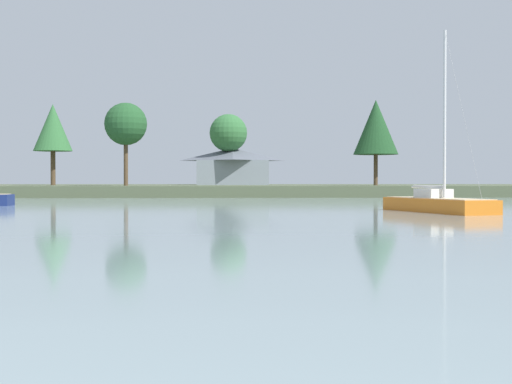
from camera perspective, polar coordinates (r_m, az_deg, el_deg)
far_shore_bank at (r=100.50m, az=-6.15°, el=0.21°), size 227.39×48.02×1.28m
sailboat_orange at (r=43.10m, az=14.51°, el=-1.26°), size 4.73×9.19×11.21m
mooring_buoy_yellow at (r=53.55m, az=15.47°, el=-1.04°), size 0.33×0.33×0.38m
shore_tree_center at (r=97.24m, az=-16.18°, el=5.01°), size 5.10×5.10×10.78m
shore_tree_right_mid at (r=101.02m, az=-2.26°, el=4.78°), size 5.40×5.40×10.17m
shore_tree_inland_a at (r=85.33m, az=-10.54°, el=5.42°), size 5.07×5.07×9.90m
shore_tree_left at (r=91.22m, az=9.71°, el=5.20°), size 5.72×5.72×10.95m
cottage_near_water at (r=101.79m, az=-1.93°, el=2.14°), size 10.92×8.28×5.35m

